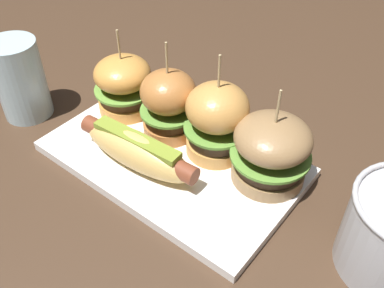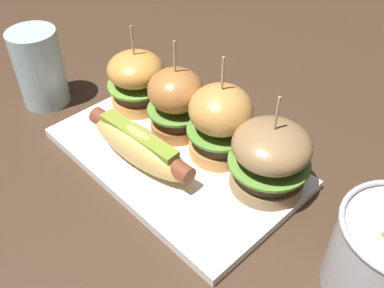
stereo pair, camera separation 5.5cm
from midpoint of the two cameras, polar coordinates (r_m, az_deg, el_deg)
name	(u,v)px [view 2 (the right image)]	position (r m, az deg, el deg)	size (l,w,h in m)	color
ground_plane	(175,161)	(0.61, 0.32, -2.37)	(3.00, 3.00, 0.00)	#422D1E
platter_main	(175,157)	(0.60, 0.32, -1.89)	(0.35, 0.21, 0.01)	white
hot_dog	(139,145)	(0.57, -4.33, -0.26)	(0.19, 0.06, 0.05)	#D9AF5E
slider_far_left	(136,80)	(0.66, -5.03, 8.41)	(0.09, 0.09, 0.13)	gold
slider_center_left	(176,102)	(0.60, 0.46, 5.55)	(0.08, 0.08, 0.15)	#B57138
slider_center_right	(220,122)	(0.57, 6.54, 2.82)	(0.09, 0.09, 0.15)	#CF9248
slider_far_right	(270,157)	(0.54, 13.22, -1.86)	(0.10, 0.10, 0.14)	#967249
water_glass	(40,68)	(0.72, -17.55, 9.54)	(0.08, 0.08, 0.12)	silver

